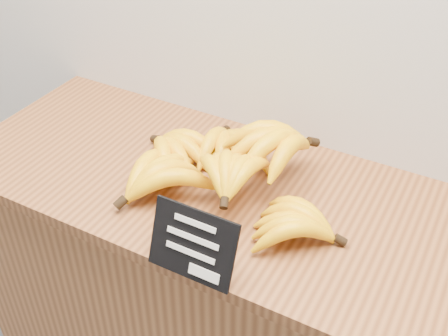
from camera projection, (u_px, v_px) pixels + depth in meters
The scene contains 4 objects.
counter at pixel (233, 324), 1.54m from camera, with size 1.35×0.50×0.90m, color #925A2F.
counter_top at pixel (235, 194), 1.27m from camera, with size 1.34×0.54×0.03m, color brown.
chalkboard_sign at pixel (192, 244), 1.02m from camera, with size 0.17×0.01×0.14m, color black.
banana_pile at pixel (226, 166), 1.24m from camera, with size 0.56×0.40×0.13m.
Camera 1 is at (0.38, 1.88, 1.72)m, focal length 45.00 mm.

